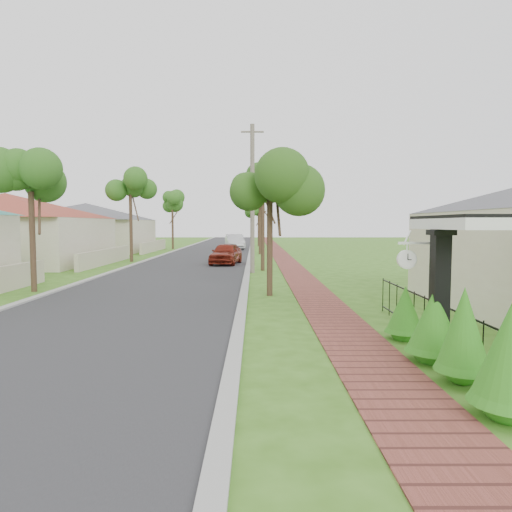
% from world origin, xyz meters
% --- Properties ---
extents(ground, '(160.00, 160.00, 0.00)m').
position_xyz_m(ground, '(0.00, 0.00, 0.00)').
color(ground, '#376718').
rests_on(ground, ground).
extents(road, '(7.00, 120.00, 0.02)m').
position_xyz_m(road, '(-3.00, 20.00, 0.00)').
color(road, '#28282B').
rests_on(road, ground).
extents(kerb_right, '(0.30, 120.00, 0.10)m').
position_xyz_m(kerb_right, '(0.65, 20.00, 0.00)').
color(kerb_right, '#9E9E99').
rests_on(kerb_right, ground).
extents(kerb_left, '(0.30, 120.00, 0.10)m').
position_xyz_m(kerb_left, '(-6.65, 20.00, 0.00)').
color(kerb_left, '#9E9E99').
rests_on(kerb_left, ground).
extents(sidewalk, '(1.50, 120.00, 0.03)m').
position_xyz_m(sidewalk, '(3.25, 20.00, 0.00)').
color(sidewalk, brown).
rests_on(sidewalk, ground).
extents(porch_post, '(0.48, 0.48, 2.52)m').
position_xyz_m(porch_post, '(4.55, -1.00, 1.12)').
color(porch_post, black).
rests_on(porch_post, ground).
extents(picket_fence, '(0.03, 8.02, 1.00)m').
position_xyz_m(picket_fence, '(4.90, -0.00, 0.53)').
color(picket_fence, black).
rests_on(picket_fence, ground).
extents(street_trees, '(10.70, 37.65, 5.89)m').
position_xyz_m(street_trees, '(-2.87, 26.84, 4.54)').
color(street_trees, '#382619').
rests_on(street_trees, ground).
extents(hedge_row, '(0.94, 5.10, 1.72)m').
position_xyz_m(hedge_row, '(4.45, -1.84, 0.70)').
color(hedge_row, '#276915').
rests_on(hedge_row, ground).
extents(far_house_red, '(15.56, 15.56, 4.60)m').
position_xyz_m(far_house_red, '(-14.97, 20.00, 2.34)').
color(far_house_red, beige).
rests_on(far_house_red, ground).
extents(far_house_grey, '(15.56, 15.56, 4.60)m').
position_xyz_m(far_house_grey, '(-14.97, 34.00, 2.34)').
color(far_house_grey, beige).
rests_on(far_house_grey, ground).
extents(parked_car_red, '(2.20, 4.29, 1.40)m').
position_xyz_m(parked_car_red, '(-0.81, 19.97, 0.70)').
color(parked_car_red, maroon).
rests_on(parked_car_red, ground).
extents(parked_car_white, '(2.33, 4.92, 1.56)m').
position_xyz_m(parked_car_white, '(-1.00, 37.17, 0.78)').
color(parked_car_white, silver).
rests_on(parked_car_white, ground).
extents(near_tree, '(1.90, 1.90, 4.87)m').
position_xyz_m(near_tree, '(1.60, 7.00, 3.87)').
color(near_tree, '#382619').
rests_on(near_tree, ground).
extents(utility_pole, '(1.20, 0.24, 7.85)m').
position_xyz_m(utility_pole, '(0.93, 14.77, 3.98)').
color(utility_pole, '#716658').
rests_on(utility_pole, ground).
extents(station_clock, '(0.64, 0.13, 0.54)m').
position_xyz_m(station_clock, '(4.06, -0.60, 1.95)').
color(station_clock, white).
rests_on(station_clock, ground).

